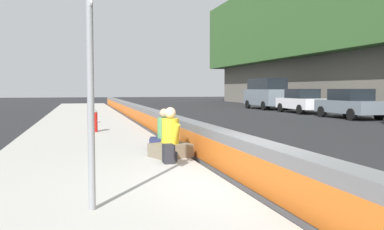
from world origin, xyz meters
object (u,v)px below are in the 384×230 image
parked_car_midline (301,101)px  seated_person_middle (164,136)px  seated_person_foreground (170,141)px  route_sign_post (90,50)px  parked_car_fourth (350,104)px  backpack (169,154)px  parked_car_far (266,93)px  fire_hydrant (94,120)px

parked_car_midline → seated_person_middle: bearing=140.6°
seated_person_middle → seated_person_foreground: bearing=174.8°
seated_person_foreground → seated_person_middle: size_ratio=1.09×
route_sign_post → parked_car_midline: size_ratio=0.79×
route_sign_post → parked_car_fourth: size_ratio=0.80×
backpack → parked_car_far: parked_car_far is taller
backpack → parked_car_far: size_ratio=0.08×
parked_car_midline → parked_car_fourth: bearing=179.4°
fire_hydrant → parked_car_fourth: (5.27, -14.48, 0.27)m
backpack → parked_car_far: (23.58, -13.17, 1.02)m
fire_hydrant → seated_person_middle: 5.14m
parked_car_midline → parked_car_far: 5.79m
seated_person_foreground → parked_car_far: (22.81, -12.98, 0.85)m
backpack → parked_car_fourth: 17.99m
seated_person_foreground → seated_person_middle: bearing=-5.2°
parked_car_fourth → parked_car_far: bearing=-0.2°
seated_person_middle → parked_car_midline: size_ratio=0.23×
parked_car_fourth → parked_car_midline: 5.53m
parked_car_far → seated_person_foreground: bearing=150.4°
parked_car_fourth → seated_person_middle: bearing=128.3°
route_sign_post → backpack: size_ratio=9.00×
route_sign_post → parked_car_midline: route_sign_post is taller
backpack → route_sign_post: bearing=151.8°
route_sign_post → parked_car_fourth: bearing=-43.9°
seated_person_foreground → parked_car_fourth: 17.33m
route_sign_post → seated_person_middle: route_sign_post is taller
backpack → parked_car_fourth: (12.28, -13.14, 0.53)m
parked_car_fourth → parked_car_midline: same height
fire_hydrant → seated_person_middle: size_ratio=0.83×
seated_person_middle → backpack: bearing=171.6°
seated_person_foreground → fire_hydrant: bearing=13.8°
backpack → parked_car_midline: parked_car_midline is taller
route_sign_post → seated_person_foreground: size_ratio=3.13×
backpack → parked_car_midline: size_ratio=0.09×
parked_car_midline → parked_car_far: (5.76, 0.02, 0.49)m
parked_car_midline → seated_person_foreground: bearing=142.7°
route_sign_post → seated_person_middle: size_ratio=3.41×
route_sign_post → seated_person_foreground: bearing=-25.6°
fire_hydrant → backpack: (-7.00, -1.34, -0.25)m
route_sign_post → parked_car_fourth: 21.38m
parked_car_midline → parked_car_far: size_ratio=0.89×
route_sign_post → seated_person_middle: (5.23, -1.97, -1.74)m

